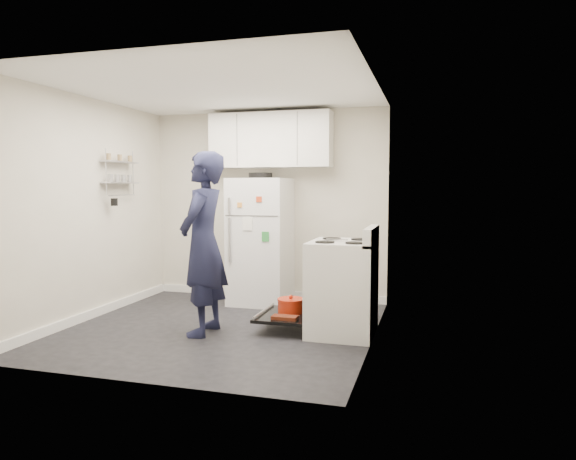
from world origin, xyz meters
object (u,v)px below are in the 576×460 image
(electric_range, at_px, (341,288))
(person, at_px, (203,243))
(refrigerator, at_px, (261,241))
(open_oven_door, at_px, (288,311))

(electric_range, bearing_deg, person, -164.05)
(refrigerator, bearing_deg, electric_range, -41.53)
(refrigerator, height_order, person, person)
(electric_range, distance_m, open_oven_door, 0.64)
(open_oven_door, xyz_separation_m, person, (-0.77, -0.42, 0.74))
(electric_range, xyz_separation_m, open_oven_door, (-0.57, 0.03, -0.28))
(refrigerator, bearing_deg, person, -94.13)
(refrigerator, xyz_separation_m, person, (-0.11, -1.49, 0.12))
(refrigerator, distance_m, person, 1.49)
(electric_range, height_order, person, person)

